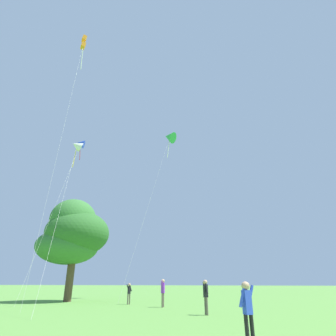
{
  "coord_description": "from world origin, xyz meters",
  "views": [
    {
      "loc": [
        -2.06,
        -5.53,
        1.54
      ],
      "look_at": [
        -9.31,
        19.18,
        11.97
      ],
      "focal_mm": 30.39,
      "sensor_mm": 36.0,
      "label": 1
    }
  ],
  "objects_px": {
    "kite_white_distant": "(77,146)",
    "kite_blue_delta": "(80,144)",
    "kite_green_small": "(169,137)",
    "person_child_small": "(163,290)",
    "tree_left_oak": "(73,235)",
    "person_far_back": "(129,292)",
    "person_in_red_shirt": "(206,294)",
    "kite_orange_box": "(83,44)",
    "person_foreground_watcher": "(247,307)"
  },
  "relations": [
    {
      "from": "kite_blue_delta",
      "to": "kite_orange_box",
      "type": "bearing_deg",
      "value": -63.28
    },
    {
      "from": "kite_orange_box",
      "to": "person_in_red_shirt",
      "type": "height_order",
      "value": "kite_orange_box"
    },
    {
      "from": "kite_green_small",
      "to": "person_far_back",
      "type": "relative_size",
      "value": 13.33
    },
    {
      "from": "person_child_small",
      "to": "person_foreground_watcher",
      "type": "bearing_deg",
      "value": -63.2
    },
    {
      "from": "kite_white_distant",
      "to": "person_in_red_shirt",
      "type": "xyz_separation_m",
      "value": [
        10.79,
        -2.27,
        -11.29
      ]
    },
    {
      "from": "person_far_back",
      "to": "person_in_red_shirt",
      "type": "relative_size",
      "value": 0.9
    },
    {
      "from": "kite_orange_box",
      "to": "kite_green_small",
      "type": "bearing_deg",
      "value": 60.96
    },
    {
      "from": "kite_blue_delta",
      "to": "tree_left_oak",
      "type": "relative_size",
      "value": 1.93
    },
    {
      "from": "kite_orange_box",
      "to": "kite_green_small",
      "type": "relative_size",
      "value": 1.33
    },
    {
      "from": "person_far_back",
      "to": "person_in_red_shirt",
      "type": "bearing_deg",
      "value": -41.05
    },
    {
      "from": "kite_blue_delta",
      "to": "tree_left_oak",
      "type": "distance_m",
      "value": 11.76
    },
    {
      "from": "kite_white_distant",
      "to": "person_child_small",
      "type": "xyz_separation_m",
      "value": [
        7.11,
        1.97,
        -11.23
      ]
    },
    {
      "from": "person_far_back",
      "to": "kite_orange_box",
      "type": "bearing_deg",
      "value": -159.26
    },
    {
      "from": "kite_orange_box",
      "to": "kite_white_distant",
      "type": "relative_size",
      "value": 2.09
    },
    {
      "from": "kite_blue_delta",
      "to": "person_far_back",
      "type": "relative_size",
      "value": 11.58
    },
    {
      "from": "person_in_red_shirt",
      "to": "kite_white_distant",
      "type": "bearing_deg",
      "value": 168.11
    },
    {
      "from": "kite_green_small",
      "to": "person_child_small",
      "type": "xyz_separation_m",
      "value": [
        2.77,
        -11.28,
        -18.24
      ]
    },
    {
      "from": "person_far_back",
      "to": "person_foreground_watcher",
      "type": "relative_size",
      "value": 0.97
    },
    {
      "from": "kite_orange_box",
      "to": "kite_blue_delta",
      "type": "distance_m",
      "value": 11.17
    },
    {
      "from": "kite_blue_delta",
      "to": "person_child_small",
      "type": "height_order",
      "value": "kite_blue_delta"
    },
    {
      "from": "kite_orange_box",
      "to": "kite_blue_delta",
      "type": "relative_size",
      "value": 1.53
    },
    {
      "from": "person_in_red_shirt",
      "to": "person_child_small",
      "type": "bearing_deg",
      "value": 131.0
    },
    {
      "from": "kite_green_small",
      "to": "kite_blue_delta",
      "type": "distance_m",
      "value": 11.22
    },
    {
      "from": "kite_white_distant",
      "to": "kite_blue_delta",
      "type": "relative_size",
      "value": 0.73
    },
    {
      "from": "person_in_red_shirt",
      "to": "kite_orange_box",
      "type": "bearing_deg",
      "value": 163.07
    },
    {
      "from": "kite_blue_delta",
      "to": "person_foreground_watcher",
      "type": "bearing_deg",
      "value": -44.13
    },
    {
      "from": "person_far_back",
      "to": "person_in_red_shirt",
      "type": "distance_m",
      "value": 9.35
    },
    {
      "from": "kite_white_distant",
      "to": "kite_green_small",
      "type": "bearing_deg",
      "value": 71.86
    },
    {
      "from": "kite_orange_box",
      "to": "person_in_red_shirt",
      "type": "xyz_separation_m",
      "value": [
        12.89,
        -3.92,
        -24.82
      ]
    },
    {
      "from": "kite_blue_delta",
      "to": "person_child_small",
      "type": "bearing_deg",
      "value": -25.31
    },
    {
      "from": "person_in_red_shirt",
      "to": "tree_left_oak",
      "type": "distance_m",
      "value": 16.3
    },
    {
      "from": "kite_white_distant",
      "to": "person_child_small",
      "type": "bearing_deg",
      "value": 15.46
    },
    {
      "from": "person_child_small",
      "to": "tree_left_oak",
      "type": "bearing_deg",
      "value": 161.91
    },
    {
      "from": "tree_left_oak",
      "to": "kite_white_distant",
      "type": "bearing_deg",
      "value": -61.19
    },
    {
      "from": "person_far_back",
      "to": "tree_left_oak",
      "type": "distance_m",
      "value": 8.33
    },
    {
      "from": "kite_white_distant",
      "to": "tree_left_oak",
      "type": "xyz_separation_m",
      "value": [
        -2.88,
        5.23,
        -6.53
      ]
    },
    {
      "from": "kite_orange_box",
      "to": "kite_green_small",
      "type": "distance_m",
      "value": 14.78
    },
    {
      "from": "kite_blue_delta",
      "to": "tree_left_oak",
      "type": "xyz_separation_m",
      "value": [
        2.31,
        -2.55,
        -11.25
      ]
    },
    {
      "from": "tree_left_oak",
      "to": "person_child_small",
      "type": "bearing_deg",
      "value": -18.09
    },
    {
      "from": "kite_blue_delta",
      "to": "person_in_red_shirt",
      "type": "height_order",
      "value": "kite_blue_delta"
    },
    {
      "from": "person_far_back",
      "to": "person_foreground_watcher",
      "type": "bearing_deg",
      "value": -55.84
    },
    {
      "from": "person_foreground_watcher",
      "to": "kite_blue_delta",
      "type": "bearing_deg",
      "value": 135.87
    },
    {
      "from": "kite_white_distant",
      "to": "tree_left_oak",
      "type": "distance_m",
      "value": 8.84
    },
    {
      "from": "person_foreground_watcher",
      "to": "person_child_small",
      "type": "height_order",
      "value": "person_child_small"
    },
    {
      "from": "kite_orange_box",
      "to": "person_far_back",
      "type": "bearing_deg",
      "value": 20.74
    },
    {
      "from": "kite_orange_box",
      "to": "kite_white_distant",
      "type": "bearing_deg",
      "value": -38.19
    },
    {
      "from": "kite_orange_box",
      "to": "person_child_small",
      "type": "height_order",
      "value": "kite_orange_box"
    },
    {
      "from": "kite_green_small",
      "to": "kite_blue_delta",
      "type": "xyz_separation_m",
      "value": [
        -9.53,
        -5.47,
        -2.29
      ]
    },
    {
      "from": "kite_white_distant",
      "to": "person_child_small",
      "type": "distance_m",
      "value": 13.44
    },
    {
      "from": "kite_orange_box",
      "to": "person_child_small",
      "type": "xyz_separation_m",
      "value": [
        9.21,
        0.31,
        -24.76
      ]
    }
  ]
}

